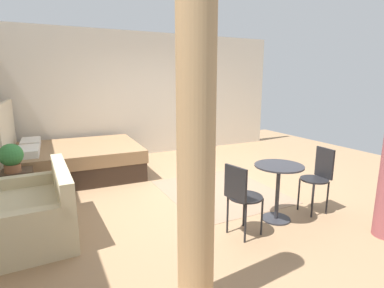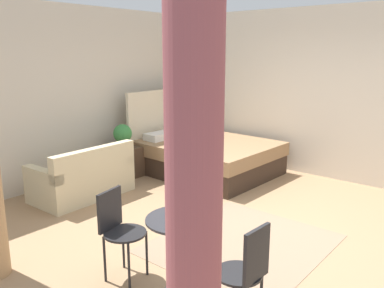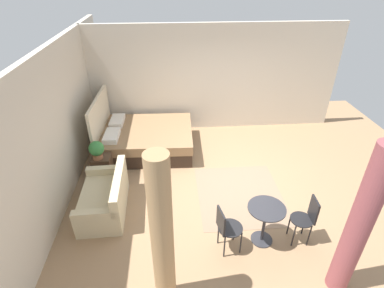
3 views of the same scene
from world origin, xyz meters
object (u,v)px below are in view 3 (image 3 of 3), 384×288
object	(u,v)px
cafe_chair_near_window	(307,216)
bed	(144,138)
couch	(106,199)
nightstand	(103,165)
balcony_table	(265,218)
potted_plant	(97,150)
cafe_chair_near_couch	(226,226)

from	to	relation	value
cafe_chair_near_window	bed	bearing A→B (deg)	42.10
couch	nightstand	bearing A→B (deg)	12.39
balcony_table	cafe_chair_near_window	size ratio (longest dim) A/B	0.83
potted_plant	cafe_chair_near_couch	bearing A→B (deg)	-131.62
bed	couch	xyz separation A→B (m)	(-2.14, 0.60, -0.05)
potted_plant	cafe_chair_near_window	size ratio (longest dim) A/B	0.45
potted_plant	cafe_chair_near_couch	world-z (taller)	potted_plant
bed	nightstand	xyz separation A→B (m)	(-1.02, 0.84, -0.06)
bed	nightstand	size ratio (longest dim) A/B	4.39
nightstand	balcony_table	size ratio (longest dim) A/B	0.70
bed	couch	bearing A→B (deg)	164.37
potted_plant	balcony_table	distance (m)	3.61
balcony_table	cafe_chair_near_couch	world-z (taller)	cafe_chair_near_couch
couch	cafe_chair_near_window	world-z (taller)	cafe_chair_near_window
bed	cafe_chair_near_couch	xyz separation A→B (m)	(-3.21, -1.47, 0.20)
bed	cafe_chair_near_window	world-z (taller)	bed
balcony_table	cafe_chair_near_window	bearing A→B (deg)	-93.26
nightstand	cafe_chair_near_couch	bearing A→B (deg)	-133.47
potted_plant	cafe_chair_near_window	distance (m)	4.21
nightstand	balcony_table	world-z (taller)	balcony_table
nightstand	cafe_chair_near_window	distance (m)	4.23
balcony_table	cafe_chair_near_window	xyz separation A→B (m)	(-0.04, -0.68, 0.03)
potted_plant	cafe_chair_near_couch	size ratio (longest dim) A/B	0.47
nightstand	potted_plant	bearing A→B (deg)	157.06
nightstand	cafe_chair_near_window	bearing A→B (deg)	-119.84
bed	couch	world-z (taller)	bed
cafe_chair_near_window	cafe_chair_near_couch	distance (m)	1.35
nightstand	couch	bearing A→B (deg)	-167.61
bed	potted_plant	size ratio (longest dim) A/B	5.65
nightstand	cafe_chair_near_couch	distance (m)	3.20
bed	potted_plant	xyz separation A→B (m)	(-1.12, 0.89, 0.41)
couch	balcony_table	xyz separation A→B (m)	(-0.94, -2.74, 0.23)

